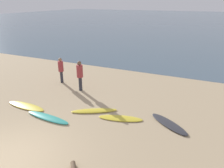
{
  "coord_description": "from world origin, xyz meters",
  "views": [
    {
      "loc": [
        5.47,
        -3.59,
        4.99
      ],
      "look_at": [
        0.92,
        6.46,
        0.6
      ],
      "focal_mm": 33.93,
      "sensor_mm": 36.0,
      "label": 1
    }
  ],
  "objects_px": {
    "surfboard_3": "(121,118)",
    "person_1": "(61,68)",
    "surfboard_2": "(94,111)",
    "surfboard_4": "(169,124)",
    "surfboard_1": "(48,117)",
    "person_0": "(80,73)",
    "surfboard_0": "(26,106)"
  },
  "relations": [
    {
      "from": "surfboard_3",
      "to": "person_1",
      "type": "xyz_separation_m",
      "value": [
        -5.18,
        2.65,
        0.93
      ]
    },
    {
      "from": "surfboard_2",
      "to": "person_1",
      "type": "height_order",
      "value": "person_1"
    },
    {
      "from": "surfboard_4",
      "to": "surfboard_1",
      "type": "bearing_deg",
      "value": -126.42
    },
    {
      "from": "surfboard_1",
      "to": "surfboard_2",
      "type": "xyz_separation_m",
      "value": [
        1.61,
        1.42,
        -0.01
      ]
    },
    {
      "from": "surfboard_3",
      "to": "person_1",
      "type": "height_order",
      "value": "person_1"
    },
    {
      "from": "surfboard_4",
      "to": "person_0",
      "type": "distance_m",
      "value": 5.78
    },
    {
      "from": "surfboard_1",
      "to": "surfboard_2",
      "type": "distance_m",
      "value": 2.15
    },
    {
      "from": "surfboard_4",
      "to": "person_1",
      "type": "xyz_separation_m",
      "value": [
        -7.25,
        2.23,
        0.92
      ]
    },
    {
      "from": "surfboard_4",
      "to": "person_0",
      "type": "bearing_deg",
      "value": -161.84
    },
    {
      "from": "surfboard_2",
      "to": "surfboard_4",
      "type": "relative_size",
      "value": 1.08
    },
    {
      "from": "surfboard_1",
      "to": "surfboard_4",
      "type": "distance_m",
      "value": 5.38
    },
    {
      "from": "surfboard_0",
      "to": "surfboard_2",
      "type": "height_order",
      "value": "surfboard_2"
    },
    {
      "from": "surfboard_0",
      "to": "surfboard_2",
      "type": "xyz_separation_m",
      "value": [
        3.36,
        0.98,
        0.0
      ]
    },
    {
      "from": "surfboard_0",
      "to": "surfboard_4",
      "type": "xyz_separation_m",
      "value": [
        6.84,
        1.29,
        0.01
      ]
    },
    {
      "from": "surfboard_1",
      "to": "surfboard_3",
      "type": "distance_m",
      "value": 3.3
    },
    {
      "from": "surfboard_0",
      "to": "person_0",
      "type": "bearing_deg",
      "value": 66.63
    },
    {
      "from": "surfboard_0",
      "to": "surfboard_4",
      "type": "relative_size",
      "value": 1.13
    },
    {
      "from": "person_0",
      "to": "person_1",
      "type": "height_order",
      "value": "person_0"
    },
    {
      "from": "person_0",
      "to": "person_1",
      "type": "distance_m",
      "value": 1.9
    },
    {
      "from": "surfboard_0",
      "to": "person_0",
      "type": "xyz_separation_m",
      "value": [
        1.39,
        2.92,
        1.01
      ]
    },
    {
      "from": "surfboard_2",
      "to": "surfboard_4",
      "type": "distance_m",
      "value": 3.5
    },
    {
      "from": "surfboard_2",
      "to": "surfboard_1",
      "type": "bearing_deg",
      "value": -168.14
    },
    {
      "from": "surfboard_2",
      "to": "surfboard_3",
      "type": "height_order",
      "value": "surfboard_2"
    },
    {
      "from": "surfboard_0",
      "to": "surfboard_2",
      "type": "bearing_deg",
      "value": 18.32
    },
    {
      "from": "surfboard_1",
      "to": "surfboard_2",
      "type": "height_order",
      "value": "surfboard_1"
    },
    {
      "from": "surfboard_1",
      "to": "surfboard_4",
      "type": "xyz_separation_m",
      "value": [
        5.1,
        1.73,
        -0.0
      ]
    },
    {
      "from": "surfboard_0",
      "to": "surfboard_3",
      "type": "height_order",
      "value": "surfboard_0"
    },
    {
      "from": "surfboard_1",
      "to": "surfboard_4",
      "type": "height_order",
      "value": "surfboard_1"
    },
    {
      "from": "surfboard_1",
      "to": "person_0",
      "type": "distance_m",
      "value": 3.53
    },
    {
      "from": "surfboard_2",
      "to": "person_1",
      "type": "xyz_separation_m",
      "value": [
        -3.77,
        2.54,
        0.92
      ]
    },
    {
      "from": "surfboard_2",
      "to": "person_0",
      "type": "xyz_separation_m",
      "value": [
        -1.97,
        1.94,
        1.01
      ]
    },
    {
      "from": "surfboard_1",
      "to": "person_1",
      "type": "height_order",
      "value": "person_1"
    }
  ]
}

